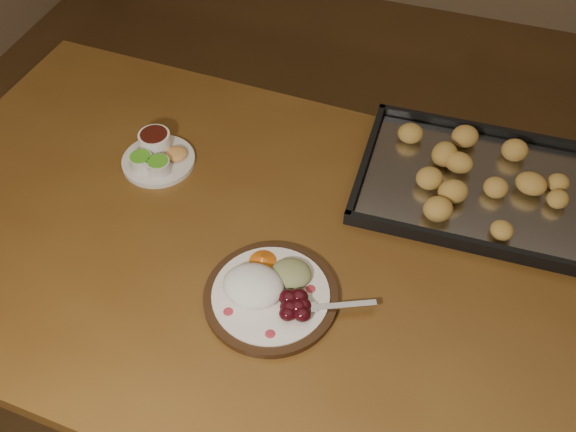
% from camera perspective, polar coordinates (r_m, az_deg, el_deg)
% --- Properties ---
extents(ground, '(4.00, 4.00, 0.00)m').
position_cam_1_polar(ground, '(1.98, 8.09, -12.88)').
color(ground, brown).
rests_on(ground, ground).
extents(dining_table, '(1.54, 0.96, 0.75)m').
position_cam_1_polar(dining_table, '(1.33, -2.66, -4.99)').
color(dining_table, brown).
rests_on(dining_table, ground).
extents(dinner_plate, '(0.31, 0.24, 0.06)m').
position_cam_1_polar(dinner_plate, '(1.16, -1.67, -6.71)').
color(dinner_plate, black).
rests_on(dinner_plate, dining_table).
extents(condiment_saucer, '(0.16, 0.16, 0.05)m').
position_cam_1_polar(condiment_saucer, '(1.42, -11.60, 5.32)').
color(condiment_saucer, silver).
rests_on(condiment_saucer, dining_table).
extents(baking_tray, '(0.49, 0.37, 0.05)m').
position_cam_1_polar(baking_tray, '(1.39, 16.32, 2.86)').
color(baking_tray, black).
rests_on(baking_tray, dining_table).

